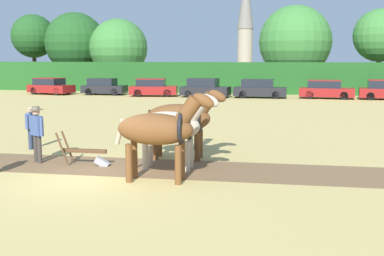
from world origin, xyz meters
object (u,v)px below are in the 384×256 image
Objects in this scene: draft_horse_lead_right at (172,126)px; parked_car_center_right at (259,89)px; draft_horse_lead_left at (160,129)px; parked_car_right at (326,90)px; tree_center at (295,42)px; parked_car_far_left at (50,86)px; tree_left at (75,43)px; farmer_onlooker_right at (31,125)px; farmer_at_plow at (37,129)px; tree_center_right at (380,36)px; draft_horse_trail_left at (181,118)px; church_spire at (245,21)px; plow at (88,155)px; tree_center_left at (118,48)px; parked_car_center_left at (153,88)px; tree_far_left at (33,36)px; farmer_beside_team at (197,123)px; parked_car_center at (205,88)px; parked_car_left at (104,87)px.

draft_horse_lead_right is 26.61m from parked_car_center_right.
parked_car_right is at bearing 76.12° from draft_horse_lead_left.
tree_center is 24.48m from parked_car_far_left.
tree_center reaches higher than draft_horse_lead_right.
tree_left is 38.77m from farmer_onlooker_right.
tree_center is at bearing 20.54° from farmer_at_plow.
draft_horse_lead_right is at bearing -106.61° from tree_center_right.
parked_car_center_right is (0.22, 25.13, -0.60)m from draft_horse_trail_left.
tree_center is 8.10m from tree_center_right.
draft_horse_lead_right is 1.48m from draft_horse_trail_left.
plow is (3.73, -70.02, -9.21)m from church_spire.
tree_center_left reaches higher than farmer_at_plow.
parked_car_far_left is 1.01× the size of parked_car_center_left.
draft_horse_lead_left is 0.99× the size of draft_horse_trail_left.
tree_far_left is 40.94m from farmer_onlooker_right.
parked_car_right is (24.19, 0.87, 0.00)m from parked_car_far_left.
tree_center reaches higher than tree_left.
farmer_at_plow is 26.69m from parked_car_center_left.
tree_center_left is 4.90× the size of farmer_onlooker_right.
draft_horse_lead_right is 1.61× the size of farmer_beside_team.
tree_far_left reaches higher than parked_car_far_left.
draft_horse_lead_left reaches higher than parked_car_center_right.
parked_car_center is (14.30, 0.05, 0.03)m from parked_car_far_left.
tree_left reaches higher than parked_car_right.
farmer_onlooker_right is 0.35× the size of parked_car_right.
tree_far_left reaches higher than tree_center_left.
draft_horse_lead_left is at bearing -32.31° from farmer_onlooker_right.
parked_car_center reaches higher than plow.
parked_car_far_left is (-18.70, 26.15, -0.56)m from draft_horse_lead_right.
tree_left is 42.01m from plow.
church_spire is at bearing 108.24° from parked_car_right.
farmer_onlooker_right is at bearing -104.77° from parked_car_center_right.
parked_car_left is (-13.79, 26.83, -0.58)m from draft_horse_lead_right.
tree_center is 2.06× the size of parked_car_center.
draft_horse_trail_left is at bearing -76.29° from parked_car_center.
parked_car_center is at bearing -25.46° from tree_far_left.
draft_horse_lead_right is at bearing -77.15° from farmer_beside_team.
draft_horse_lead_left reaches higher than farmer_beside_team.
parked_car_center_right is (-10.45, -8.86, -4.64)m from tree_center_right.
parked_car_far_left is at bearing -175.98° from parked_car_center.
parked_car_far_left is at bearing 122.44° from draft_horse_lead_right.
parked_car_center_right is at bearing -8.24° from parked_car_center_left.
tree_left is 3.17× the size of draft_horse_lead_right.
parked_car_right is at bearing 75.38° from draft_horse_lead_right.
parked_car_center_left is 0.99× the size of parked_car_right.
farmer_onlooker_right is at bearing -89.53° from church_spire.
tree_center is 36.09m from draft_horse_trail_left.
parked_car_center is at bearing -40.49° from tree_center_left.
parked_car_center is at bearing 115.19° from farmer_beside_team.
farmer_beside_team is at bearing 86.98° from draft_horse_lead_left.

